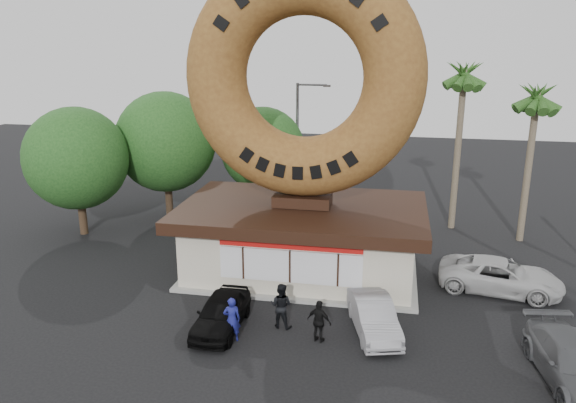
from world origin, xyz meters
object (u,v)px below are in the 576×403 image
Objects in this scene: donut_shop at (302,237)px; car_silver at (374,316)px; car_grey at (573,362)px; person_left at (232,319)px; person_right at (319,321)px; car_white at (501,276)px; giant_donut at (303,78)px; person_center at (281,306)px; street_lamp at (300,140)px; car_black at (221,313)px.

donut_shop reaches higher than car_silver.
person_left is at bearing 170.29° from car_grey.
person_left is 3.17m from person_right.
giant_donut is at bearing 97.45° from car_white.
person_center is (0.07, -5.30, -0.87)m from donut_shop.
street_lamp is at bearing -105.62° from person_left.
street_lamp is at bearing -58.60° from person_right.
person_right reaches higher than car_silver.
street_lamp is at bearing 55.99° from car_white.
car_grey is (11.82, -17.05, -3.78)m from street_lamp.
car_grey is (6.39, -2.01, 0.05)m from car_silver.
car_black reaches higher than car_silver.
person_right is at bearing -166.08° from car_silver.
car_grey is at bearing -167.32° from person_right.
car_silver is (5.70, 0.84, -0.01)m from car_black.
giant_donut is 9.70m from person_center.
car_grey is at bearing -35.22° from donut_shop.
donut_shop is 2.16× the size of car_white.
car_white is (10.31, 6.20, -0.13)m from person_left.
donut_shop is 6.54× the size of person_left.
donut_shop reaches higher than car_black.
person_left is 11.45m from car_grey.
street_lamp is (-1.86, 10.02, 2.72)m from donut_shop.
donut_shop is at bearing -119.47° from person_left.
person_right is at bearing 165.89° from car_grey.
street_lamp is 15.84m from person_center.
street_lamp is at bearing 100.50° from donut_shop.
person_right is 9.15m from car_white.
giant_donut reaches higher than car_silver.
person_right is (1.65, -6.10, -0.96)m from donut_shop.
car_silver is 6.70m from car_grey.
street_lamp reaches higher than car_white.
person_center is 2.29m from car_black.
car_white is (5.26, 4.60, 0.07)m from car_silver.
giant_donut is at bearing -55.76° from person_right.
donut_shop is at bearing 70.53° from car_black.
street_lamp is 16.45m from car_silver.
donut_shop is at bearing 110.17° from car_silver.
giant_donut is at bearing -79.56° from person_center.
street_lamp is 1.66× the size of car_grey.
person_center is 0.45× the size of car_silver.
car_white is (7.18, 5.67, -0.09)m from person_right.
donut_shop is at bearing -79.50° from street_lamp.
person_right is 2.20m from car_silver.
person_right reaches higher than car_grey.
street_lamp is 4.49× the size of person_center.
car_grey is (9.97, -7.05, -8.31)m from giant_donut.
person_center reaches higher than car_grey.
car_black is 0.75× the size of car_white.
person_right is 0.34× the size of car_grey.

